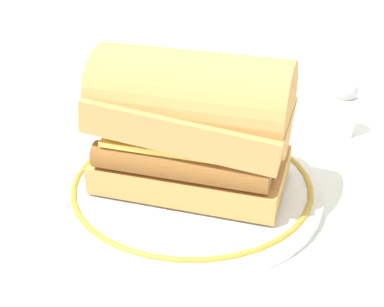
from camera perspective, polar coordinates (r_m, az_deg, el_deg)
ground_plane at (r=0.51m, az=1.21°, el=-5.81°), size 1.50×1.50×0.00m
plate at (r=0.52m, az=0.00°, el=-3.56°), size 0.25×0.25×0.01m
sausage_sandwich at (r=0.49m, az=0.00°, el=3.40°), size 0.18×0.10×0.13m
salt_shaker at (r=0.64m, az=15.87°, el=4.75°), size 0.03×0.03×0.07m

